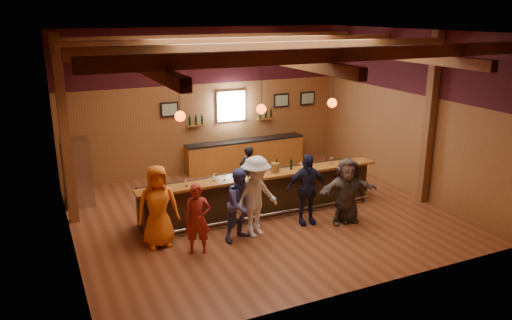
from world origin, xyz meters
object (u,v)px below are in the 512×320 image
object	(u,v)px
bottle_a	(277,166)
bartender	(248,172)
customer_denim	(241,204)
back_bar_cabinet	(246,154)
customer_white	(256,197)
customer_orange	(158,206)
stainless_fridge	(77,172)
customer_brown	(345,191)
customer_redvest	(198,219)
ice_bucket	(275,168)
customer_navy	(307,189)
bar_counter	(259,193)
customer_dark	(349,191)

from	to	relation	value
bottle_a	bartender	bearing A→B (deg)	98.85
customer_denim	bottle_a	distance (m)	1.82
back_bar_cabinet	customer_white	bearing A→B (deg)	-110.91
customer_orange	bartender	bearing A→B (deg)	37.09
stainless_fridge	bartender	bearing A→B (deg)	-17.20
customer_brown	bartender	bearing A→B (deg)	123.63
customer_redvest	bartender	xyz separation A→B (m)	(2.30, 2.60, -0.04)
back_bar_cabinet	ice_bucket	size ratio (longest dim) A/B	17.36
customer_denim	customer_navy	bearing A→B (deg)	-13.42
bar_counter	customer_redvest	world-z (taller)	customer_redvest
customer_dark	bartender	xyz separation A→B (m)	(-1.55, 2.55, -0.05)
customer_navy	bottle_a	bearing A→B (deg)	120.30
customer_redvest	ice_bucket	xyz separation A→B (m)	(2.43, 1.22, 0.46)
customer_denim	bartender	xyz separation A→B (m)	(1.21, 2.38, -0.11)
customer_orange	customer_brown	bearing A→B (deg)	-4.82
bar_counter	ice_bucket	distance (m)	0.81
bartender	customer_redvest	bearing A→B (deg)	42.18
bar_counter	bartender	distance (m)	1.15
customer_white	customer_brown	xyz separation A→B (m)	(2.23, -0.27, -0.12)
stainless_fridge	customer_redvest	size ratio (longest dim) A/B	1.18
bottle_a	customer_redvest	bearing A→B (deg)	-153.03
customer_brown	bottle_a	size ratio (longest dim) A/B	5.04
customer_navy	bartender	world-z (taller)	customer_navy
customer_redvest	customer_denim	bearing A→B (deg)	31.82
customer_navy	bottle_a	world-z (taller)	customer_navy
bartender	bottle_a	size ratio (longest dim) A/B	4.47
bar_counter	bartender	size ratio (longest dim) A/B	4.34
bar_counter	bottle_a	world-z (taller)	bottle_a
customer_redvest	bottle_a	size ratio (longest dim) A/B	4.70
stainless_fridge	customer_redvest	bearing A→B (deg)	-63.02
customer_orange	bottle_a	distance (m)	3.25
back_bar_cabinet	bartender	bearing A→B (deg)	-112.14
customer_redvest	customer_navy	world-z (taller)	customer_navy
customer_redvest	customer_brown	xyz separation A→B (m)	(3.70, -0.01, 0.06)
ice_bucket	stainless_fridge	bearing A→B (deg)	148.57
customer_redvest	ice_bucket	size ratio (longest dim) A/B	6.63
stainless_fridge	customer_dark	size ratio (longest dim) A/B	1.16
bottle_a	customer_dark	bearing A→B (deg)	-42.56
bar_counter	customer_denim	xyz separation A→B (m)	(-1.03, -1.26, 0.31)
customer_navy	customer_denim	bearing A→B (deg)	-165.34
customer_navy	customer_dark	world-z (taller)	customer_navy
customer_dark	bottle_a	size ratio (longest dim) A/B	4.78
customer_brown	ice_bucket	distance (m)	1.82
customer_denim	customer_brown	xyz separation A→B (m)	(2.61, -0.23, -0.01)
bar_counter	customer_denim	world-z (taller)	customer_denim
customer_redvest	ice_bucket	distance (m)	2.76
customer_orange	stainless_fridge	bearing A→B (deg)	116.38
bartender	ice_bucket	world-z (taller)	bartender
customer_redvest	customer_white	xyz separation A→B (m)	(1.47, 0.26, 0.18)
stainless_fridge	ice_bucket	world-z (taller)	stainless_fridge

